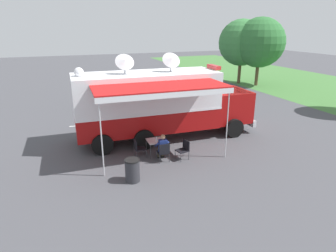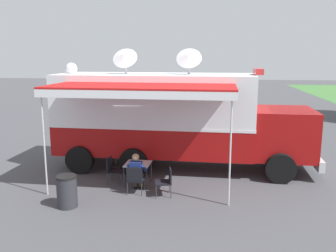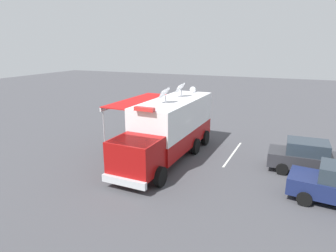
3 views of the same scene
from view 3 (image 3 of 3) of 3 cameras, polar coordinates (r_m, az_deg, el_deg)
The scene contains 11 objects.
ground_plane at distance 18.99m, azimuth 1.19°, elevation -5.30°, with size 100.00×100.00×0.00m, color #47474C.
lot_stripe at distance 19.35m, azimuth 12.46°, elevation -5.26°, with size 0.12×4.80×0.01m, color silver.
command_truck at distance 17.75m, azimuth 0.15°, elevation -0.17°, with size 5.08×9.58×4.53m.
folding_table at distance 19.82m, azimuth -4.17°, elevation -2.37°, with size 0.83×0.83×0.73m.
water_bottle at distance 19.85m, azimuth -4.45°, elevation -1.86°, with size 0.07×0.07×0.22m.
folding_chair_at_table at distance 20.17m, azimuth -6.28°, elevation -2.59°, with size 0.50×0.50×0.87m.
folding_chair_beside_table at distance 20.58m, azimuth -2.98°, elevation -2.15°, with size 0.50×0.50×0.87m.
folding_chair_spare_by_truck at distance 19.41m, azimuth -7.73°, elevation -3.37°, with size 0.57×0.57×0.87m.
seated_responder at distance 20.04m, azimuth -5.83°, elevation -2.28°, with size 0.67×0.57×1.25m.
trash_bin at distance 22.15m, azimuth -6.74°, elevation -1.11°, with size 0.57×0.57×0.91m.
car_behind_truck at distance 17.69m, azimuth 25.59°, elevation -5.42°, with size 4.22×2.06×1.76m.
Camera 3 is at (-6.56, 16.51, 6.70)m, focal length 31.43 mm.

